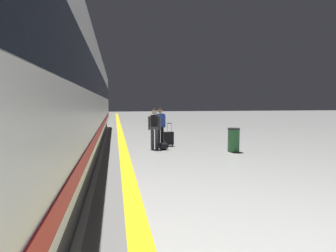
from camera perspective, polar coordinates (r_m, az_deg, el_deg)
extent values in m
cube|color=yellow|center=(9.44, -8.66, -6.73)|extent=(0.36, 80.00, 0.01)
cube|color=slate|center=(9.43, -11.06, -6.78)|extent=(0.75, 80.00, 0.01)
cube|color=#38383D|center=(8.97, -23.02, -5.41)|extent=(2.67, 26.01, 0.70)
cube|color=silver|center=(8.85, -23.40, 6.15)|extent=(2.90, 27.10, 2.90)
cylinder|color=silver|center=(9.00, -23.71, 15.09)|extent=(2.84, 26.56, 2.84)
cube|color=black|center=(8.86, -23.48, 8.41)|extent=(2.93, 25.47, 0.80)
cube|color=red|center=(8.88, -23.15, -1.28)|extent=(2.94, 26.56, 0.24)
cube|color=gray|center=(13.14, -25.72, 4.40)|extent=(0.02, 0.90, 2.00)
cylinder|color=#383842|center=(11.36, -3.17, -2.68)|extent=(0.14, 0.14, 0.81)
cylinder|color=#383842|center=(11.36, -2.29, -2.67)|extent=(0.14, 0.14, 0.81)
cube|color=#4C4C51|center=(11.29, -2.75, 0.83)|extent=(0.35, 0.24, 0.58)
cylinder|color=#4C4C51|center=(11.30, -3.82, 0.58)|extent=(0.09, 0.09, 0.54)
cylinder|color=#4C4C51|center=(11.30, -1.67, 0.59)|extent=(0.09, 0.09, 0.54)
sphere|color=beige|center=(11.27, -2.76, 2.94)|extent=(0.21, 0.21, 0.21)
sphere|color=black|center=(11.26, -2.76, 3.06)|extent=(0.20, 0.20, 0.20)
cube|color=black|center=(11.14, -2.75, 0.88)|extent=(0.27, 0.17, 0.39)
ellipsoid|color=black|center=(11.20, -0.93, -4.09)|extent=(0.44, 0.26, 0.30)
torus|color=black|center=(11.19, -0.93, -3.59)|extent=(0.22, 0.02, 0.22)
cylinder|color=black|center=(12.35, -1.89, -2.07)|extent=(0.14, 0.14, 0.81)
cylinder|color=black|center=(12.43, -1.19, -2.02)|extent=(0.14, 0.14, 0.81)
cube|color=blue|center=(12.33, -1.55, 1.17)|extent=(0.37, 0.29, 0.58)
cylinder|color=blue|center=(12.24, -2.44, 0.92)|extent=(0.09, 0.09, 0.54)
cylinder|color=blue|center=(12.44, -0.71, 0.98)|extent=(0.09, 0.09, 0.54)
sphere|color=tan|center=(12.31, -1.55, 3.11)|extent=(0.21, 0.21, 0.21)
sphere|color=black|center=(12.31, -1.55, 3.22)|extent=(0.20, 0.20, 0.20)
cube|color=black|center=(12.17, 0.17, -2.50)|extent=(0.43, 0.32, 0.55)
cube|color=black|center=(12.28, -0.09, -2.76)|extent=(0.30, 0.11, 0.30)
cylinder|color=black|center=(12.09, -0.28, -4.02)|extent=(0.04, 0.06, 0.06)
cylinder|color=black|center=(12.22, 0.91, -3.92)|extent=(0.04, 0.06, 0.06)
cylinder|color=gray|center=(12.02, -0.14, -0.35)|extent=(0.02, 0.02, 0.38)
cylinder|color=gray|center=(12.12, 0.73, -0.31)|extent=(0.02, 0.02, 0.38)
cube|color=black|center=(12.05, 0.30, 0.57)|extent=(0.22, 0.09, 0.02)
cylinder|color=#2D6638|center=(11.04, 13.13, -2.91)|extent=(0.44, 0.44, 0.85)
cylinder|color=#262628|center=(10.98, 13.18, -0.56)|extent=(0.46, 0.46, 0.06)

